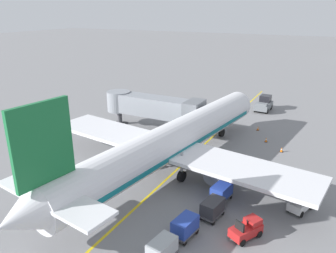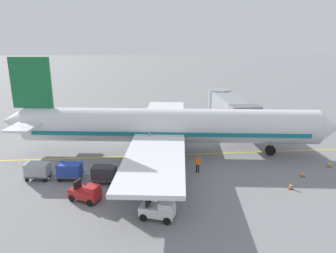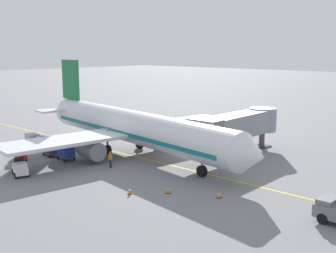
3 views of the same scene
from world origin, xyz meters
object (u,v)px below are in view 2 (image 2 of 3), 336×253
baggage_cart_tail_end (38,170)px  safety_cone_wing_tip (303,174)px  baggage_tug_lead (159,210)px  baggage_cart_front (134,171)px  baggage_cart_third_in_train (70,170)px  ground_crew_wing_walker (198,163)px  safety_cone_nose_left (291,186)px  jet_bridge (230,107)px  baggage_cart_second_in_train (104,173)px  safety_cone_nose_right (329,164)px  parked_airliner (167,126)px  baggage_tug_trailing (86,193)px

baggage_cart_tail_end → safety_cone_wing_tip: 24.67m
baggage_tug_lead → baggage_cart_front: (-6.41, -1.78, 0.24)m
baggage_cart_third_in_train → ground_crew_wing_walker: (-0.49, 11.95, 0.00)m
baggage_cart_tail_end → safety_cone_nose_left: bearing=79.9°
safety_cone_wing_tip → baggage_tug_lead: bearing=-67.3°
jet_bridge → safety_cone_wing_tip: jet_bridge is taller
baggage_cart_second_in_train → baggage_tug_lead: bearing=35.7°
safety_cone_wing_tip → baggage_cart_front: bearing=-92.1°
baggage_cart_second_in_train → safety_cone_nose_right: size_ratio=5.03×
baggage_tug_lead → safety_cone_wing_tip: size_ratio=4.68×
baggage_cart_third_in_train → safety_cone_nose_left: (3.66, 19.35, -0.66)m
baggage_cart_tail_end → ground_crew_wing_walker: size_ratio=1.76×
ground_crew_wing_walker → baggage_cart_third_in_train: bearing=-87.6°
jet_bridge → baggage_cart_second_in_train: size_ratio=4.89×
jet_bridge → baggage_cart_tail_end: size_ratio=4.89×
baggage_cart_third_in_train → ground_crew_wing_walker: bearing=92.4°
ground_crew_wing_walker → safety_cone_nose_right: (-0.11, 13.55, -0.66)m
baggage_tug_lead → safety_cone_nose_right: size_ratio=4.68×
parked_airliner → baggage_cart_third_in_train: size_ratio=12.57×
baggage_tug_trailing → ground_crew_wing_walker: 10.89m
safety_cone_nose_right → baggage_tug_trailing: bearing=-78.7°
baggage_cart_front → safety_cone_nose_left: 13.78m
parked_airliner → safety_cone_nose_right: 17.11m
jet_bridge → baggage_cart_front: (14.47, -12.86, -2.51)m
parked_airliner → ground_crew_wing_walker: bearing=24.5°
baggage_cart_second_in_train → baggage_cart_tail_end: 6.28m
jet_bridge → baggage_cart_tail_end: bearing=-58.4°
safety_cone_nose_right → baggage_cart_front: bearing=-86.0°
safety_cone_nose_left → jet_bridge: bearing=-178.0°
ground_crew_wing_walker → safety_cone_nose_right: ground_crew_wing_walker is taller
baggage_tug_trailing → safety_cone_wing_tip: 19.79m
safety_cone_nose_left → safety_cone_nose_right: bearing=124.8°
baggage_tug_trailing → safety_cone_wing_tip: baggage_tug_trailing is taller
baggage_tug_lead → baggage_tug_trailing: size_ratio=1.00×
baggage_cart_tail_end → safety_cone_wing_tip: (1.68, 24.60, -0.66)m
baggage_cart_tail_end → safety_cone_nose_left: size_ratio=5.03×
baggage_cart_front → parked_airliner: bearing=151.7°
parked_airliner → baggage_cart_third_in_train: bearing=-58.2°
baggage_cart_tail_end → baggage_tug_trailing: bearing=48.7°
ground_crew_wing_walker → safety_cone_nose_left: ground_crew_wing_walker is taller
parked_airliner → baggage_tug_trailing: 12.67m
baggage_cart_tail_end → ground_crew_wing_walker: ground_crew_wing_walker is taller
safety_cone_nose_left → baggage_cart_tail_end: bearing=-100.1°
baggage_tug_trailing → baggage_cart_second_in_train: (-3.11, 1.14, 0.24)m
baggage_tug_trailing → baggage_cart_second_in_train: size_ratio=0.93×
baggage_cart_front → safety_cone_wing_tip: baggage_cart_front is taller
ground_crew_wing_walker → baggage_cart_second_in_train: bearing=-80.6°
parked_airliner → baggage_cart_tail_end: (5.56, -12.44, -2.24)m
jet_bridge → safety_cone_wing_tip: bearing=10.9°
baggage_cart_second_in_train → ground_crew_wing_walker: ground_crew_wing_walker is taller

